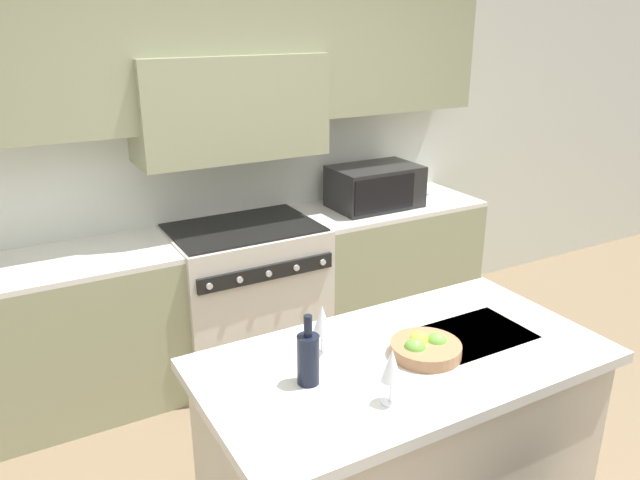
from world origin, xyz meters
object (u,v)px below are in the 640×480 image
Objects in this scene: fruit_bowl at (425,348)px; wine_glass_far at (322,321)px; microwave at (375,187)px; wine_bottle at (308,358)px; wine_glass_near at (392,367)px; range_stove at (246,297)px.

wine_glass_far is at bearing 148.94° from fruit_bowl.
wine_glass_far is at bearing -129.85° from microwave.
wine_bottle is at bearing -130.15° from microwave.
wine_glass_near is at bearing -147.17° from fruit_bowl.
fruit_bowl is at bearing -31.06° from wine_glass_far.
range_stove is 1.79m from fruit_bowl.
microwave is at bearing 49.85° from wine_bottle.
wine_glass_far reaches higher than range_stove.
range_stove is 1.82m from wine_bottle.
microwave is at bearing 1.09° from range_stove.
wine_glass_near and wine_glass_far have the same top height.
wine_glass_near is at bearing -97.88° from range_stove.
range_stove is 4.57× the size of wine_glass_near.
wine_glass_far is (-1.28, -1.54, 0.00)m from microwave.
range_stove is at bearing 74.97° from wine_bottle.
wine_bottle reaches higher than fruit_bowl.
wine_bottle reaches higher than wine_glass_near.
wine_glass_near is at bearing -53.10° from wine_bottle.
range_stove is at bearing 91.16° from fruit_bowl.
wine_glass_near is at bearing -122.69° from microwave.
microwave reaches higher than wine_bottle.
microwave reaches higher than range_stove.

